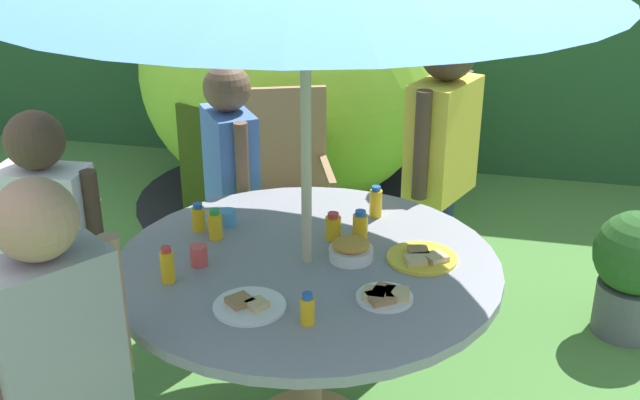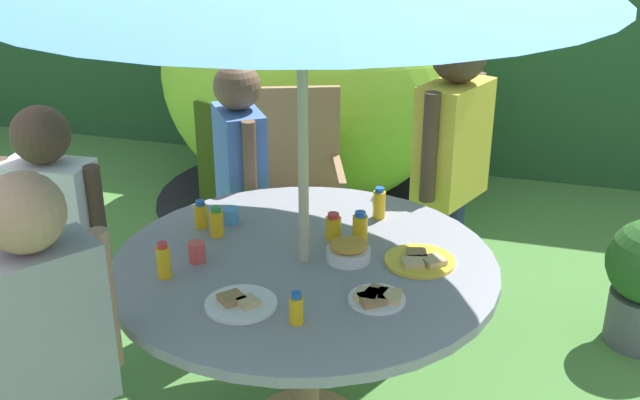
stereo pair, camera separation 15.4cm
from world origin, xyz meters
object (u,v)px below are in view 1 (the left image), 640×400
(child_in_white_shirt, at_px, (48,229))
(cup_near, at_px, (199,255))
(juice_bottle_mid_right, at_px, (307,309))
(snack_bowl, at_px, (351,250))
(child_in_grey_shirt, at_px, (54,339))
(juice_bottle_center_front, at_px, (167,265))
(garden_table, at_px, (307,287))
(child_in_blue_shirt, at_px, (231,162))
(juice_bottle_mid_left, at_px, (376,202))
(juice_bottle_front_edge, at_px, (198,218))
(cup_far, at_px, (228,218))
(juice_bottle_far_right, at_px, (215,225))
(potted_plant, at_px, (634,269))
(plate_far_left, at_px, (249,305))
(wooden_chair, at_px, (280,181))
(dome_tent, at_px, (285,79))
(child_in_yellow_shirt, at_px, (443,139))
(plate_center_back, at_px, (384,296))
(juice_bottle_near_right, at_px, (333,227))
(juice_bottle_near_left, at_px, (360,227))
(plate_back_edge, at_px, (422,257))

(child_in_white_shirt, height_order, cup_near, child_in_white_shirt)
(juice_bottle_mid_right, bearing_deg, snack_bowl, 83.41)
(child_in_grey_shirt, xyz_separation_m, juice_bottle_center_front, (0.11, 0.52, -0.03))
(garden_table, bearing_deg, child_in_grey_shirt, -124.85)
(garden_table, bearing_deg, child_in_blue_shirt, 125.42)
(juice_bottle_mid_left, distance_m, juice_bottle_front_edge, 0.70)
(child_in_blue_shirt, bearing_deg, cup_far, -17.75)
(juice_bottle_far_right, relative_size, juice_bottle_center_front, 0.91)
(cup_far, bearing_deg, potted_plant, 25.28)
(snack_bowl, relative_size, juice_bottle_far_right, 1.34)
(juice_bottle_front_edge, bearing_deg, juice_bottle_mid_right, -44.23)
(plate_far_left, relative_size, juice_bottle_far_right, 1.97)
(potted_plant, relative_size, plate_far_left, 2.63)
(wooden_chair, xyz_separation_m, child_in_blue_shirt, (-0.12, -0.41, 0.24))
(potted_plant, xyz_separation_m, child_in_grey_shirt, (-1.83, -1.78, 0.50))
(dome_tent, distance_m, child_in_yellow_shirt, 1.64)
(child_in_yellow_shirt, xyz_separation_m, cup_near, (-0.75, -1.09, -0.12))
(potted_plant, bearing_deg, wooden_chair, 174.77)
(plate_center_back, distance_m, juice_bottle_front_edge, 0.85)
(juice_bottle_center_front, bearing_deg, plate_far_left, -18.07)
(garden_table, distance_m, juice_bottle_near_right, 0.26)
(garden_table, bearing_deg, potted_plant, 37.99)
(child_in_blue_shirt, distance_m, cup_far, 0.57)
(child_in_white_shirt, relative_size, cup_near, 17.19)
(garden_table, height_order, juice_bottle_mid_right, juice_bottle_mid_right)
(potted_plant, distance_m, plate_far_left, 2.01)
(child_in_yellow_shirt, bearing_deg, child_in_white_shirt, -30.62)
(juice_bottle_far_right, bearing_deg, plate_center_back, -23.93)
(juice_bottle_mid_left, height_order, juice_bottle_mid_right, juice_bottle_mid_left)
(child_in_white_shirt, height_order, juice_bottle_near_right, child_in_white_shirt)
(garden_table, relative_size, child_in_white_shirt, 1.09)
(potted_plant, relative_size, child_in_grey_shirt, 0.47)
(child_in_blue_shirt, relative_size, cup_near, 17.11)
(child_in_white_shirt, height_order, juice_bottle_near_left, child_in_white_shirt)
(juice_bottle_mid_right, bearing_deg, juice_bottle_mid_left, 84.49)
(garden_table, distance_m, child_in_yellow_shirt, 1.09)
(garden_table, bearing_deg, plate_far_left, -106.65)
(dome_tent, xyz_separation_m, plate_back_edge, (1.08, -2.12, -0.04))
(juice_bottle_center_front, bearing_deg, juice_bottle_near_left, 37.38)
(plate_back_edge, xyz_separation_m, juice_bottle_center_front, (-0.82, -0.34, 0.05))
(child_in_white_shirt, distance_m, juice_bottle_far_right, 0.62)
(juice_bottle_front_edge, bearing_deg, plate_center_back, -24.76)
(dome_tent, distance_m, plate_back_edge, 2.38)
(plate_center_back, distance_m, juice_bottle_far_right, 0.75)
(snack_bowl, distance_m, plate_back_edge, 0.26)
(juice_bottle_mid_left, xyz_separation_m, juice_bottle_front_edge, (-0.64, -0.28, -0.01))
(juice_bottle_center_front, height_order, juice_bottle_front_edge, juice_bottle_center_front)
(garden_table, bearing_deg, juice_bottle_far_right, 164.95)
(plate_far_left, distance_m, plate_center_back, 0.44)
(child_in_yellow_shirt, height_order, plate_center_back, child_in_yellow_shirt)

